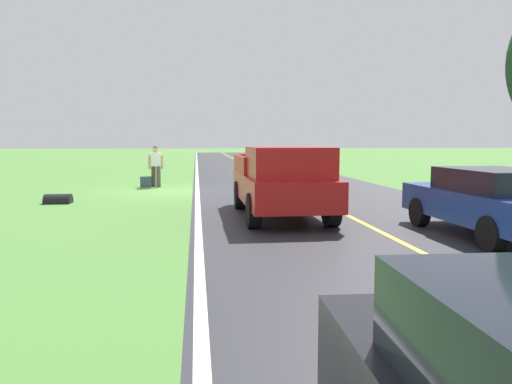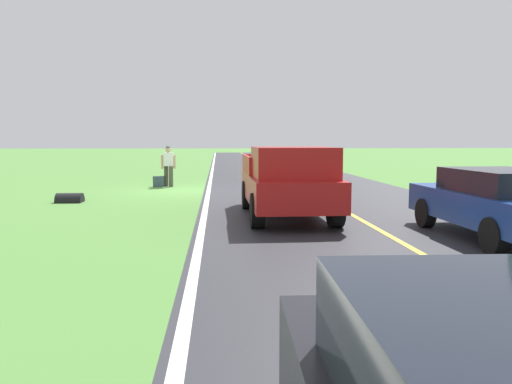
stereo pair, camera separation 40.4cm
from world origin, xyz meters
name	(u,v)px [view 1 (the left image)]	position (x,y,z in m)	size (l,w,h in m)	color
ground_plane	(175,191)	(0.00, 0.00, 0.00)	(200.00, 200.00, 0.00)	#4C7F38
road_surface	(295,189)	(-4.81, 0.00, 0.00)	(8.21, 120.00, 0.00)	#28282D
lane_edge_line	(197,190)	(-0.89, 0.00, 0.01)	(0.16, 117.60, 0.00)	silver
lane_centre_line	(295,189)	(-4.81, 0.00, 0.01)	(0.14, 117.60, 0.00)	gold
hitchhiker_walking	(156,164)	(0.84, -1.77, 0.98)	(0.62, 0.51, 1.75)	#4C473D
suitcase_carried	(146,182)	(1.26, -1.69, 0.23)	(0.20, 0.46, 0.46)	#384C56
pickup_truck_passing	(282,180)	(-3.03, 7.27, 0.97)	(2.13, 5.42, 1.82)	#B21919
sedan_mid_oncoming	(492,200)	(-6.86, 10.30, 0.75)	(1.99, 4.43, 1.41)	navy
drainage_culvert	(58,203)	(3.48, 3.52, 0.00)	(0.60, 0.60, 0.80)	black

